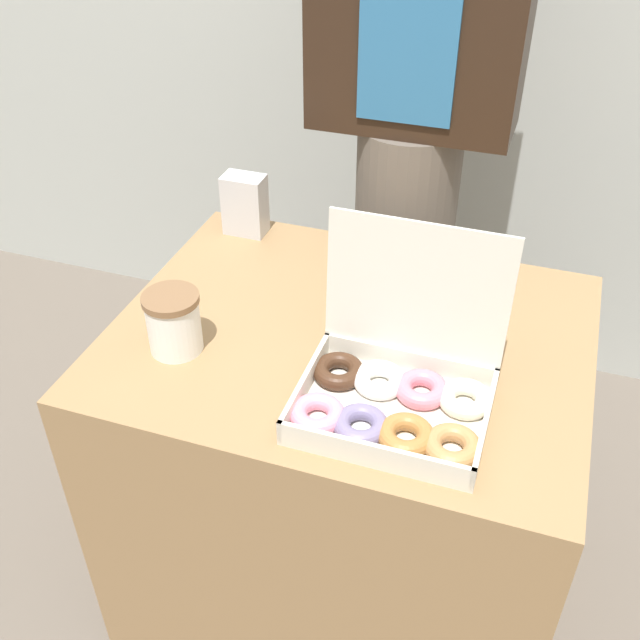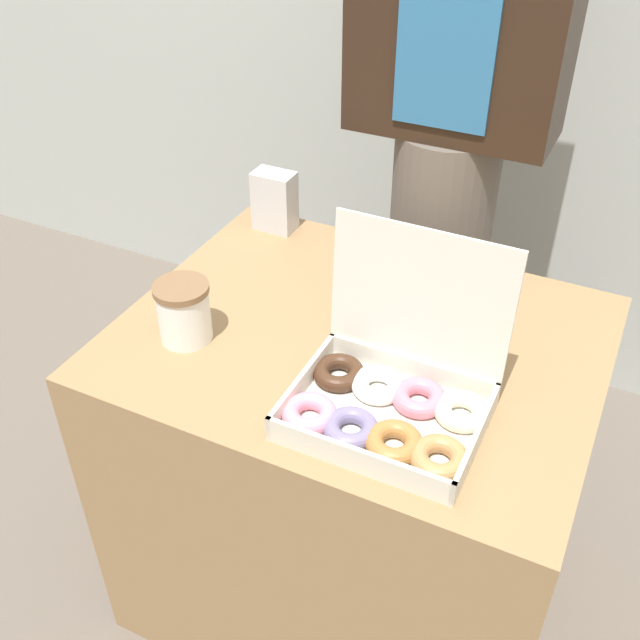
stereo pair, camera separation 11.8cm
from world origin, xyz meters
The scene contains 6 objects.
ground_plane centered at (0.00, 0.00, 0.00)m, with size 14.00×14.00×0.00m, color #665B51.
table centered at (0.00, 0.00, 0.37)m, with size 0.86×0.68×0.74m.
donut_box centered at (0.13, -0.17, 0.78)m, with size 0.33×0.25×0.28m.
coffee_cup centered at (-0.28, -0.14, 0.80)m, with size 0.10×0.10×0.11m.
napkin_holder centered at (-0.33, 0.28, 0.81)m, with size 0.09×0.06×0.13m.
person_customer centered at (-0.03, 0.58, 0.89)m, with size 0.46×0.25×1.69m.
Camera 1 is at (0.30, -1.04, 1.58)m, focal length 42.00 mm.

